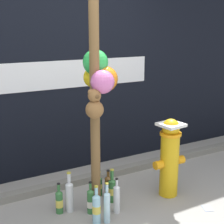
% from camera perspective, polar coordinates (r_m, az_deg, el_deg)
% --- Properties ---
extents(building_wall, '(10.00, 0.21, 3.09)m').
position_cam_1_polar(building_wall, '(4.20, -9.46, 10.37)').
color(building_wall, black).
rests_on(building_wall, ground_plane).
extents(curb_strip, '(8.00, 0.12, 0.08)m').
position_cam_1_polar(curb_strip, '(4.09, -5.88, -11.56)').
color(curb_strip, slate).
rests_on(curb_strip, ground_plane).
extents(memorial_post, '(0.48, 0.49, 2.92)m').
position_cam_1_polar(memorial_post, '(3.15, -2.57, 9.41)').
color(memorial_post, brown).
rests_on(memorial_post, ground_plane).
extents(fire_hydrant, '(0.39, 0.27, 0.87)m').
position_cam_1_polar(fire_hydrant, '(3.73, 9.76, -7.34)').
color(fire_hydrant, gold).
rests_on(fire_hydrant, ground_plane).
extents(bottle_0, '(0.07, 0.07, 0.34)m').
position_cam_1_polar(bottle_0, '(3.47, -3.66, -14.88)').
color(bottle_0, '#337038').
rests_on(bottle_0, ground_plane).
extents(bottle_1, '(0.07, 0.07, 0.32)m').
position_cam_1_polar(bottle_1, '(3.51, -8.95, -14.78)').
color(bottle_1, '#337038').
rests_on(bottle_1, ground_plane).
extents(bottle_2, '(0.06, 0.06, 0.41)m').
position_cam_1_polar(bottle_2, '(3.30, -0.87, -15.65)').
color(bottle_2, '#B2DBEA').
rests_on(bottle_2, ground_plane).
extents(bottle_3, '(0.06, 0.06, 0.28)m').
position_cam_1_polar(bottle_3, '(3.80, -2.13, -12.36)').
color(bottle_3, '#337038').
rests_on(bottle_3, ground_plane).
extents(bottle_4, '(0.08, 0.08, 0.43)m').
position_cam_1_polar(bottle_4, '(3.50, -7.23, -13.84)').
color(bottle_4, silver).
rests_on(bottle_4, ground_plane).
extents(bottle_5, '(0.08, 0.08, 0.37)m').
position_cam_1_polar(bottle_5, '(3.66, -0.01, -12.98)').
color(bottle_5, '#337038').
rests_on(bottle_5, ground_plane).
extents(bottle_6, '(0.07, 0.07, 0.37)m').
position_cam_1_polar(bottle_6, '(3.46, 0.80, -14.44)').
color(bottle_6, silver).
rests_on(bottle_6, ground_plane).
extents(bottle_7, '(0.08, 0.08, 0.31)m').
position_cam_1_polar(bottle_7, '(3.77, -0.65, -12.39)').
color(bottle_7, brown).
rests_on(bottle_7, ground_plane).
extents(bottle_8, '(0.08, 0.08, 0.39)m').
position_cam_1_polar(bottle_8, '(3.29, -2.65, -16.02)').
color(bottle_8, '#93CCE0').
rests_on(bottle_8, ground_plane).
extents(litter_1, '(0.13, 0.15, 0.01)m').
position_cam_1_polar(litter_1, '(3.73, 15.92, -15.42)').
color(litter_1, '#8C99B2').
rests_on(litter_1, ground_plane).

